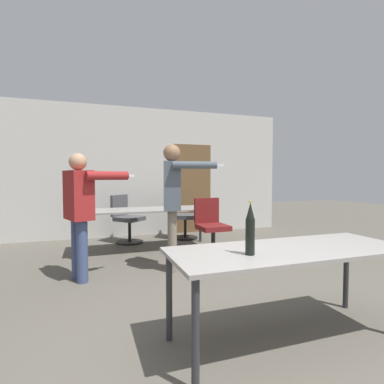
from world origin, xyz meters
name	(u,v)px	position (x,y,z in m)	size (l,w,h in m)	color
ground_plane	(295,383)	(0.00, 0.00, 0.00)	(24.00, 24.00, 0.00)	#5B564C
back_wall	(146,172)	(0.03, 5.17, 1.40)	(6.56, 0.12, 2.81)	beige
conference_table_near	(290,257)	(0.28, 0.43, 0.66)	(1.91, 0.73, 0.73)	gray
conference_table_far	(147,212)	(-0.23, 3.71, 0.68)	(2.38, 0.81, 0.73)	gray
person_left_plaid	(80,205)	(-1.31, 2.43, 0.94)	(0.86, 0.62, 1.58)	#3D4C75
person_near_casual	(173,194)	(-0.11, 2.44, 1.06)	(0.75, 0.70, 1.73)	slate
office_chair_mid_tucked	(126,220)	(-0.50, 4.46, 0.44)	(0.68, 0.69, 0.94)	black
office_chair_side_rolled	(182,218)	(0.64, 4.49, 0.43)	(0.67, 0.64, 0.93)	black
office_chair_far_left	(211,229)	(0.69, 3.00, 0.44)	(0.52, 0.56, 0.94)	black
beer_bottle	(250,230)	(-0.12, 0.36, 0.91)	(0.07, 0.07, 0.38)	black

